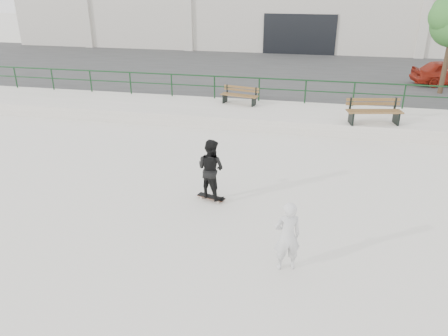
% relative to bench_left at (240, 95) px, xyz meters
% --- Properties ---
extents(ground, '(120.00, 120.00, 0.00)m').
position_rel_bench_left_xyz_m(ground, '(1.74, -10.15, -0.87)').
color(ground, silver).
rests_on(ground, ground).
extents(ledge, '(30.00, 3.00, 0.50)m').
position_rel_bench_left_xyz_m(ledge, '(1.74, -0.65, -0.62)').
color(ledge, beige).
rests_on(ledge, ground).
extents(parking_strip, '(60.00, 14.00, 0.50)m').
position_rel_bench_left_xyz_m(parking_strip, '(1.74, 7.85, -0.62)').
color(parking_strip, '#343434').
rests_on(parking_strip, ground).
extents(railing, '(28.00, 0.06, 1.03)m').
position_rel_bench_left_xyz_m(railing, '(1.74, 0.65, 0.38)').
color(railing, '#14381B').
rests_on(railing, ledge).
extents(bench_left, '(1.67, 0.79, 0.74)m').
position_rel_bench_left_xyz_m(bench_left, '(0.00, 0.00, 0.00)').
color(bench_left, brown).
rests_on(bench_left, ledge).
extents(bench_right, '(2.08, 0.98, 0.92)m').
position_rel_bench_left_xyz_m(bench_right, '(5.33, -1.68, 0.09)').
color(bench_right, brown).
rests_on(bench_right, ledge).
extents(skateboard, '(0.80, 0.41, 0.09)m').
position_rel_bench_left_xyz_m(skateboard, '(0.64, -7.93, -0.79)').
color(skateboard, black).
rests_on(skateboard, ground).
extents(standing_skater, '(0.97, 0.89, 1.63)m').
position_rel_bench_left_xyz_m(standing_skater, '(0.64, -7.93, 0.04)').
color(standing_skater, black).
rests_on(standing_skater, skateboard).
extents(seated_skater, '(0.65, 0.54, 1.53)m').
position_rel_bench_left_xyz_m(seated_skater, '(2.84, -10.55, -0.10)').
color(seated_skater, silver).
rests_on(seated_skater, ground).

